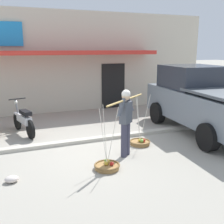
{
  "coord_description": "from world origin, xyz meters",
  "views": [
    {
      "loc": [
        -2.22,
        -6.59,
        2.67
      ],
      "look_at": [
        0.66,
        0.6,
        0.85
      ],
      "focal_mm": 43.58,
      "sensor_mm": 36.0,
      "label": 1
    }
  ],
  "objects_px": {
    "fruit_basket_left_side": "(107,166)",
    "fruit_basket_right_side": "(140,142)",
    "parked_truck": "(203,100)",
    "motorcycle_second_in_row": "(24,120)",
    "plastic_litter_bag": "(12,179)",
    "fruit_vendor": "(126,118)"
  },
  "relations": [
    {
      "from": "motorcycle_second_in_row",
      "to": "parked_truck",
      "type": "xyz_separation_m",
      "value": [
        5.48,
        -1.8,
        0.58
      ]
    },
    {
      "from": "motorcycle_second_in_row",
      "to": "parked_truck",
      "type": "relative_size",
      "value": 0.37
    },
    {
      "from": "fruit_basket_left_side",
      "to": "fruit_basket_right_side",
      "type": "distance_m",
      "value": 1.83
    },
    {
      "from": "fruit_basket_left_side",
      "to": "plastic_litter_bag",
      "type": "distance_m",
      "value": 2.04
    },
    {
      "from": "fruit_basket_left_side",
      "to": "fruit_basket_right_side",
      "type": "xyz_separation_m",
      "value": [
        1.43,
        1.14,
        0.0
      ]
    },
    {
      "from": "parked_truck",
      "to": "motorcycle_second_in_row",
      "type": "bearing_deg",
      "value": 161.86
    },
    {
      "from": "parked_truck",
      "to": "plastic_litter_bag",
      "type": "height_order",
      "value": "parked_truck"
    },
    {
      "from": "fruit_basket_right_side",
      "to": "plastic_litter_bag",
      "type": "bearing_deg",
      "value": -163.86
    },
    {
      "from": "fruit_basket_left_side",
      "to": "fruit_basket_right_side",
      "type": "bearing_deg",
      "value": 38.46
    },
    {
      "from": "motorcycle_second_in_row",
      "to": "parked_truck",
      "type": "bearing_deg",
      "value": -18.14
    },
    {
      "from": "fruit_basket_left_side",
      "to": "motorcycle_second_in_row",
      "type": "bearing_deg",
      "value": 114.43
    },
    {
      "from": "fruit_basket_left_side",
      "to": "plastic_litter_bag",
      "type": "height_order",
      "value": "fruit_basket_left_side"
    },
    {
      "from": "fruit_vendor",
      "to": "plastic_litter_bag",
      "type": "height_order",
      "value": "fruit_vendor"
    },
    {
      "from": "fruit_basket_left_side",
      "to": "parked_truck",
      "type": "xyz_separation_m",
      "value": [
        3.94,
        1.59,
        0.95
      ]
    },
    {
      "from": "fruit_vendor",
      "to": "fruit_basket_left_side",
      "type": "relative_size",
      "value": 1.17
    },
    {
      "from": "fruit_basket_left_side",
      "to": "motorcycle_second_in_row",
      "type": "distance_m",
      "value": 3.74
    },
    {
      "from": "fruit_vendor",
      "to": "fruit_basket_left_side",
      "type": "bearing_deg",
      "value": -141.4
    },
    {
      "from": "fruit_vendor",
      "to": "parked_truck",
      "type": "distance_m",
      "value": 3.39
    },
    {
      "from": "fruit_vendor",
      "to": "motorcycle_second_in_row",
      "type": "height_order",
      "value": "fruit_vendor"
    },
    {
      "from": "motorcycle_second_in_row",
      "to": "fruit_basket_right_side",
      "type": "bearing_deg",
      "value": -37.13
    },
    {
      "from": "motorcycle_second_in_row",
      "to": "parked_truck",
      "type": "distance_m",
      "value": 5.8
    },
    {
      "from": "fruit_basket_left_side",
      "to": "motorcycle_second_in_row",
      "type": "height_order",
      "value": "fruit_basket_left_side"
    }
  ]
}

